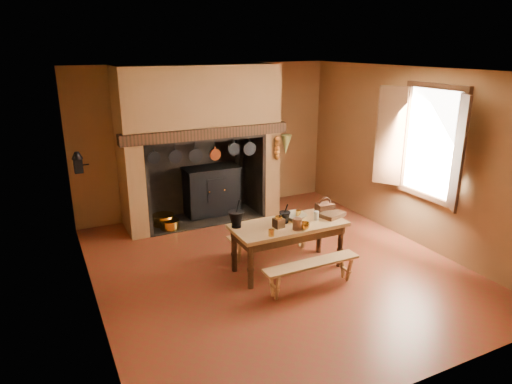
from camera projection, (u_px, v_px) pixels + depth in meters
floor at (275, 266)px, 6.73m from camera, size 5.50×5.50×0.00m
ceiling at (278, 70)px, 5.87m from camera, size 5.50×5.50×0.00m
back_wall at (207, 139)px, 8.65m from camera, size 5.00×0.02×2.80m
wall_left at (86, 201)px, 5.25m from camera, size 0.02×5.50×2.80m
wall_right at (412, 156)px, 7.35m from camera, size 0.02×5.50×2.80m
wall_front at (427, 252)px, 3.95m from camera, size 5.00×0.02×2.80m
chimney_breast at (199, 122)px, 8.02m from camera, size 2.95×0.96×2.80m
iron_range at (212, 190)px, 8.66m from camera, size 1.12×0.55×1.60m
hearth_pans at (164, 222)px, 8.16m from camera, size 0.51×0.62×0.20m
hanging_pans at (207, 153)px, 7.72m from camera, size 1.92×0.29×0.27m
onion_string at (277, 148)px, 8.27m from camera, size 0.12×0.10×0.46m
herb_bunch at (286, 144)px, 8.33m from camera, size 0.20×0.20×0.35m
window at (426, 143)px, 6.85m from camera, size 0.39×1.75×1.76m
wall_coffee_mill at (78, 161)px, 6.58m from camera, size 0.23×0.16×0.31m
work_table at (288, 231)px, 6.48m from camera, size 1.63×0.72×0.71m
bench_front at (312, 269)px, 6.03m from camera, size 1.37×0.24×0.39m
bench_back at (270, 237)px, 7.03m from camera, size 1.38×0.24×0.39m
mortar_large at (236, 218)px, 6.28m from camera, size 0.23×0.23×0.39m
mortar_small at (285, 217)px, 6.44m from camera, size 0.16×0.16×0.28m
coffee_grinder at (279, 222)px, 6.28m from camera, size 0.19×0.15×0.20m
brass_mug_a at (271, 233)px, 6.01m from camera, size 0.08×0.08×0.09m
brass_mug_b at (298, 213)px, 6.71m from camera, size 0.11×0.11×0.09m
mixing_bowl at (294, 216)px, 6.60m from camera, size 0.36×0.36×0.08m
stoneware_crock at (297, 224)px, 6.21m from camera, size 0.14×0.14×0.16m
glass_jar at (316, 216)px, 6.55m from camera, size 0.09×0.09×0.13m
wicker_basket at (325, 207)px, 6.85m from camera, size 0.26×0.20×0.24m
wooden_tray at (332, 215)px, 6.70m from camera, size 0.41×0.34×0.06m
brass_cup at (305, 226)px, 6.23m from camera, size 0.15×0.15×0.10m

